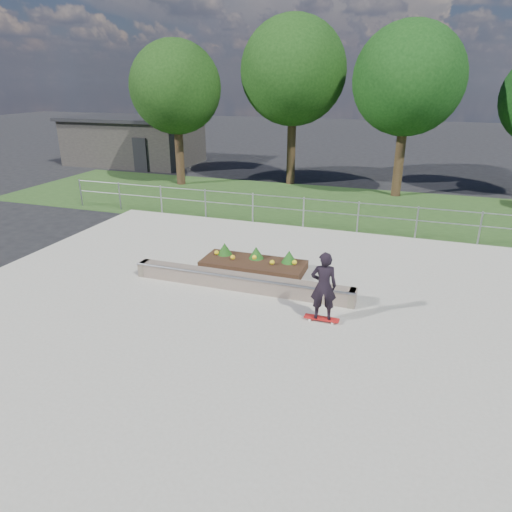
% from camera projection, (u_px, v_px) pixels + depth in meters
% --- Properties ---
extents(ground, '(120.00, 120.00, 0.00)m').
position_uv_depth(ground, '(227.00, 321.00, 10.54)').
color(ground, black).
rests_on(ground, ground).
extents(grass_verge, '(30.00, 8.00, 0.02)m').
position_uv_depth(grass_verge, '(321.00, 206.00, 20.24)').
color(grass_verge, '#26431B').
rests_on(grass_verge, ground).
extents(concrete_slab, '(15.00, 15.00, 0.06)m').
position_uv_depth(concrete_slab, '(227.00, 320.00, 10.53)').
color(concrete_slab, '#A19D8E').
rests_on(concrete_slab, ground).
extents(fence, '(20.06, 0.06, 1.20)m').
position_uv_depth(fence, '(304.00, 209.00, 16.88)').
color(fence, gray).
rests_on(fence, ground).
extents(building, '(8.40, 5.40, 3.00)m').
position_uv_depth(building, '(134.00, 140.00, 30.12)').
color(building, '#292725').
rests_on(building, ground).
extents(tree_far_left, '(4.55, 4.55, 7.15)m').
position_uv_depth(tree_far_left, '(176.00, 88.00, 22.69)').
color(tree_far_left, '#312013').
rests_on(tree_far_left, ground).
extents(tree_mid_left, '(5.25, 5.25, 8.25)m').
position_uv_depth(tree_mid_left, '(293.00, 72.00, 22.51)').
color(tree_mid_left, black).
rests_on(tree_mid_left, ground).
extents(tree_mid_right, '(4.90, 4.90, 7.70)m').
position_uv_depth(tree_mid_right, '(408.00, 80.00, 20.09)').
color(tree_mid_right, '#302013').
rests_on(tree_mid_right, ground).
extents(grind_ledge, '(6.00, 0.44, 0.43)m').
position_uv_depth(grind_ledge, '(241.00, 282.00, 11.98)').
color(grind_ledge, brown).
rests_on(grind_ledge, concrete_slab).
extents(planter_bed, '(3.00, 1.20, 0.61)m').
position_uv_depth(planter_bed, '(254.00, 263.00, 13.28)').
color(planter_bed, black).
rests_on(planter_bed, concrete_slab).
extents(skateboarder, '(0.80, 0.50, 1.68)m').
position_uv_depth(skateboarder, '(324.00, 286.00, 10.12)').
color(skateboarder, white).
rests_on(skateboarder, concrete_slab).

